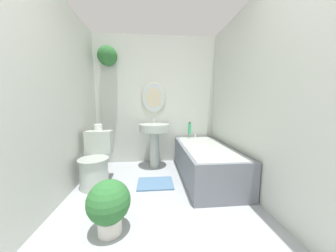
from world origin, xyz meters
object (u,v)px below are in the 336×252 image
(potted_plant, at_px, (109,204))
(toilet, at_px, (96,163))
(shampoo_bottle, at_px, (190,128))
(toilet_paper_roll, at_px, (98,128))
(bathtub, at_px, (206,161))
(pedestal_sink, at_px, (154,135))

(potted_plant, bearing_deg, toilet, 113.51)
(shampoo_bottle, bearing_deg, toilet_paper_roll, -159.75)
(bathtub, distance_m, toilet_paper_roll, 1.70)
(bathtub, xyz_separation_m, shampoo_bottle, (-0.11, 0.65, 0.42))
(toilet, xyz_separation_m, shampoo_bottle, (1.50, 0.74, 0.37))
(toilet, relative_size, bathtub, 0.48)
(bathtub, relative_size, toilet_paper_roll, 14.10)
(bathtub, height_order, toilet_paper_roll, toilet_paper_roll)
(potted_plant, height_order, toilet_paper_roll, toilet_paper_roll)
(shampoo_bottle, bearing_deg, potted_plant, -122.60)
(potted_plant, distance_m, toilet_paper_roll, 1.32)
(pedestal_sink, bearing_deg, toilet_paper_roll, -152.77)
(toilet, height_order, toilet_paper_roll, toilet_paper_roll)
(shampoo_bottle, bearing_deg, pedestal_sink, -169.30)
(bathtub, bearing_deg, pedestal_sink, 146.21)
(pedestal_sink, bearing_deg, bathtub, -33.79)
(shampoo_bottle, xyz_separation_m, toilet_paper_roll, (-1.50, -0.55, 0.11))
(bathtub, bearing_deg, shampoo_bottle, 99.78)
(toilet_paper_roll, bearing_deg, bathtub, -3.47)
(bathtub, bearing_deg, toilet, -176.66)
(potted_plant, xyz_separation_m, toilet_paper_roll, (-0.41, 1.14, 0.52))
(shampoo_bottle, relative_size, potted_plant, 0.48)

